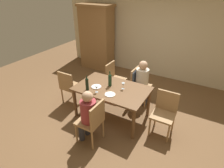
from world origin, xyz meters
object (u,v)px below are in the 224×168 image
object	(u,v)px
dining_table	(112,91)
person_man_bearded	(88,113)
dinner_plate_host	(96,87)
wine_glass_near_left	(96,88)
chair_far_right	(137,81)
chair_near	(93,120)
person_woman_host	(143,80)
chair_left_end	(69,85)
dinner_plate_guest_left	(110,94)
wine_bottle_tall_green	(87,84)
wine_glass_centre	(123,85)
wine_bottle_dark_red	(110,80)
chair_right_end	(165,110)
armoire_cabinet	(97,38)
chair_far_left	(114,77)

from	to	relation	value
dining_table	person_man_bearded	size ratio (longest dim) A/B	1.42
dinner_plate_host	dining_table	bearing A→B (deg)	22.45
wine_glass_near_left	chair_far_right	bearing A→B (deg)	70.07
person_man_bearded	wine_glass_near_left	distance (m)	0.63
chair_near	person_woman_host	xyz separation A→B (m)	(0.30, 1.76, 0.13)
chair_left_end	dinner_plate_guest_left	xyz separation A→B (m)	(1.28, -0.17, 0.23)
wine_bottle_tall_green	person_man_bearded	bearing A→B (deg)	-54.07
wine_glass_centre	wine_bottle_dark_red	bearing A→B (deg)	-176.99
wine_bottle_tall_green	wine_glass_near_left	distance (m)	0.23
chair_near	wine_glass_centre	distance (m)	1.03
chair_right_end	dinner_plate_guest_left	bearing A→B (deg)	17.93
chair_far_right	wine_bottle_tall_green	bearing A→B (deg)	-28.53
armoire_cabinet	chair_near	distance (m)	3.75
dinner_plate_host	chair_left_end	bearing A→B (deg)	176.85
wine_glass_near_left	wine_glass_centre	bearing A→B (deg)	43.14
chair_far_right	chair_right_end	xyz separation A→B (m)	(0.94, -0.79, -0.06)
chair_far_right	chair_near	bearing A→B (deg)	-4.84
dining_table	chair_far_left	size ratio (longest dim) A/B	1.74
wine_bottle_tall_green	wine_glass_near_left	size ratio (longest dim) A/B	2.25
armoire_cabinet	wine_glass_centre	world-z (taller)	armoire_cabinet
person_woman_host	wine_bottle_dark_red	xyz separation A→B (m)	(-0.48, -0.81, 0.24)
wine_bottle_tall_green	dinner_plate_guest_left	bearing A→B (deg)	7.66
chair_left_end	dinner_plate_guest_left	distance (m)	1.31
armoire_cabinet	chair_near	xyz separation A→B (m)	(1.99, -3.13, -0.56)
wine_bottle_dark_red	chair_right_end	bearing A→B (deg)	0.83
chair_right_end	wine_glass_centre	world-z (taller)	chair_right_end
chair_far_left	person_man_bearded	size ratio (longest dim) A/B	0.82
person_woman_host	chair_left_end	bearing A→B (deg)	-58.32
wine_glass_centre	armoire_cabinet	bearing A→B (deg)	134.52
chair_left_end	dinner_plate_guest_left	bearing A→B (deg)	-7.73
chair_near	chair_far_left	size ratio (longest dim) A/B	1.00
dining_table	person_woman_host	size ratio (longest dim) A/B	1.38
chair_left_end	wine_bottle_dark_red	distance (m)	1.16
chair_left_end	dinner_plate_host	bearing A→B (deg)	-3.15
dining_table	chair_far_right	xyz separation A→B (m)	(0.24, 0.88, -0.08)
wine_glass_centre	chair_far_right	bearing A→B (deg)	89.45
chair_right_end	wine_bottle_tall_green	distance (m)	1.70
dining_table	dinner_plate_host	size ratio (longest dim) A/B	7.19
chair_far_left	dinner_plate_host	distance (m)	1.05
dining_table	chair_left_end	bearing A→B (deg)	-175.77
chair_far_left	wine_glass_near_left	world-z (taller)	chair_far_left
armoire_cabinet	dinner_plate_guest_left	distance (m)	3.23
wine_glass_near_left	armoire_cabinet	bearing A→B (deg)	123.64
wine_bottle_tall_green	wine_glass_centre	distance (m)	0.77
person_woman_host	wine_bottle_dark_red	bearing A→B (deg)	-30.58
chair_left_end	wine_bottle_tall_green	distance (m)	0.88
wine_glass_near_left	dinner_plate_host	xyz separation A→B (m)	(-0.13, 0.18, -0.10)
chair_left_end	dinner_plate_host	distance (m)	0.89
chair_left_end	chair_right_end	bearing A→B (deg)	4.23
chair_left_end	chair_near	bearing A→B (deg)	-32.00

